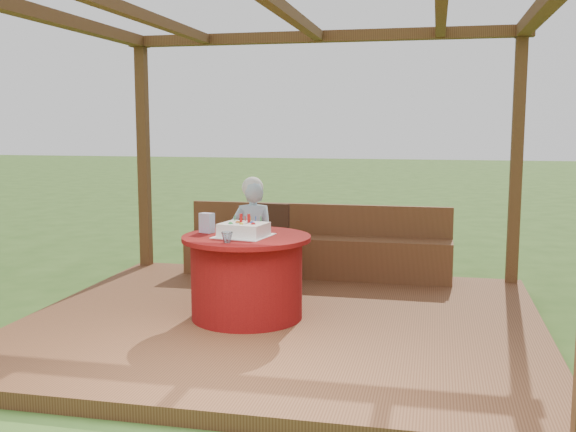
% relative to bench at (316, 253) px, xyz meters
% --- Properties ---
extents(ground, '(60.00, 60.00, 0.00)m').
position_rel_bench_xyz_m(ground, '(0.00, -1.72, -0.38)').
color(ground, '#2E511B').
rests_on(ground, ground).
extents(deck, '(4.50, 4.00, 0.12)m').
position_rel_bench_xyz_m(deck, '(0.00, -1.72, -0.32)').
color(deck, brown).
rests_on(deck, ground).
extents(pergola, '(4.50, 4.00, 2.72)m').
position_rel_bench_xyz_m(pergola, '(0.00, -1.72, 2.02)').
color(pergola, brown).
rests_on(pergola, deck).
extents(bench, '(3.00, 0.42, 0.80)m').
position_rel_bench_xyz_m(bench, '(0.00, 0.00, 0.00)').
color(bench, brown).
rests_on(bench, deck).
extents(table, '(1.13, 1.13, 0.74)m').
position_rel_bench_xyz_m(table, '(-0.31, -1.76, 0.11)').
color(table, maroon).
rests_on(table, deck).
extents(chair, '(0.45, 0.45, 0.86)m').
position_rel_bench_xyz_m(chair, '(-0.44, -0.49, 0.20)').
color(chair, '#361D11').
rests_on(chair, deck).
extents(elderly_woman, '(0.47, 0.36, 1.19)m').
position_rel_bench_xyz_m(elderly_woman, '(-0.46, -1.00, 0.34)').
color(elderly_woman, '#91BFD8').
rests_on(elderly_woman, deck).
extents(birthday_cake, '(0.51, 0.51, 0.19)m').
position_rel_bench_xyz_m(birthday_cake, '(-0.32, -1.79, 0.53)').
color(birthday_cake, white).
rests_on(birthday_cake, table).
extents(gift_bag, '(0.14, 0.12, 0.18)m').
position_rel_bench_xyz_m(gift_bag, '(-0.70, -1.67, 0.56)').
color(gift_bag, '#EB98C6').
rests_on(gift_bag, table).
extents(drinking_glass, '(0.10, 0.10, 0.09)m').
position_rel_bench_xyz_m(drinking_glass, '(-0.37, -2.12, 0.51)').
color(drinking_glass, white).
rests_on(drinking_glass, table).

